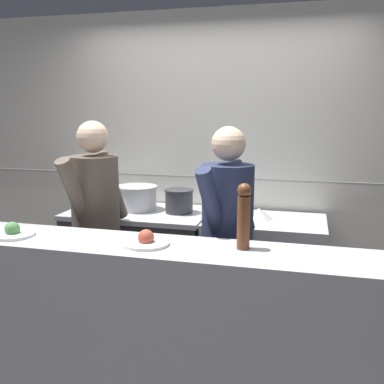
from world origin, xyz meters
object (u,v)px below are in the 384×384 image
stock_pot (97,197)px  mixing_bowl_steel (259,213)px  oven_range (140,260)px  sauce_pot (137,197)px  plated_dish_appetiser (146,241)px  chef_head_cook (96,225)px  pepper_mill (244,215)px  chef_sous (227,239)px  plated_dish_main (13,232)px  braising_pot (179,200)px

stock_pot → mixing_bowl_steel: stock_pot is taller
oven_range → sauce_pot: 0.56m
plated_dish_appetiser → chef_head_cook: 0.86m
pepper_mill → chef_sous: bearing=109.8°
stock_pot → chef_sous: size_ratio=0.15×
sauce_pot → chef_sous: size_ratio=0.21×
plated_dish_main → pepper_mill: 1.38m
oven_range → sauce_pot: sauce_pot is taller
braising_pot → chef_sous: 0.92m
stock_pot → mixing_bowl_steel: (1.45, -0.04, -0.05)m
stock_pot → sauce_pot: 0.39m
stock_pot → plated_dish_main: size_ratio=0.98×
chef_head_cook → plated_dish_appetiser: bearing=-33.3°
plated_dish_main → chef_sous: (1.20, 0.58, -0.12)m
oven_range → braising_pot: bearing=3.9°
plated_dish_main → plated_dish_appetiser: 0.83m
mixing_bowl_steel → plated_dish_appetiser: 1.36m
oven_range → plated_dish_appetiser: (0.54, -1.26, 0.59)m
plated_dish_appetiser → chef_sous: size_ratio=0.16×
oven_range → pepper_mill: 1.77m
braising_pot → plated_dish_appetiser: size_ratio=0.94×
chef_sous → oven_range: bearing=159.6°
stock_pot → pepper_mill: size_ratio=0.69×
oven_range → sauce_pot: bearing=125.7°
stock_pot → plated_dish_main: plated_dish_main is taller
pepper_mill → plated_dish_appetiser: bearing=-173.1°
sauce_pot → oven_range: bearing=-54.3°
stock_pot → plated_dish_main: bearing=-84.8°
stock_pot → plated_dish_appetiser: plated_dish_appetiser is taller
stock_pot → sauce_pot: sauce_pot is taller
oven_range → chef_sous: chef_sous is taller
braising_pot → plated_dish_appetiser: (0.18, -1.28, 0.04)m
sauce_pot → mixing_bowl_steel: size_ratio=1.58×
sauce_pot → chef_sous: bearing=-39.1°
chef_head_cook → chef_sous: bearing=7.9°
sauce_pot → plated_dish_appetiser: bearing=-66.4°
plated_dish_appetiser → chef_sous: (0.36, 0.54, -0.12)m
stock_pot → plated_dish_main: (0.12, -1.35, 0.06)m
plated_dish_appetiser → chef_head_cook: (-0.61, 0.60, -0.10)m
sauce_pot → braising_pot: 0.38m
stock_pot → plated_dish_appetiser: size_ratio=0.95×
mixing_bowl_steel → plated_dish_main: plated_dish_main is taller
oven_range → pepper_mill: bearing=-48.0°
stock_pot → oven_range: bearing=-7.5°
braising_pot → pepper_mill: size_ratio=0.68×
oven_range → plated_dish_main: plated_dish_main is taller
sauce_pot → pepper_mill: 1.66m
sauce_pot → chef_head_cook: (-0.04, -0.70, -0.07)m
braising_pot → pepper_mill: 1.43m
plated_dish_appetiser → oven_range: bearing=113.1°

